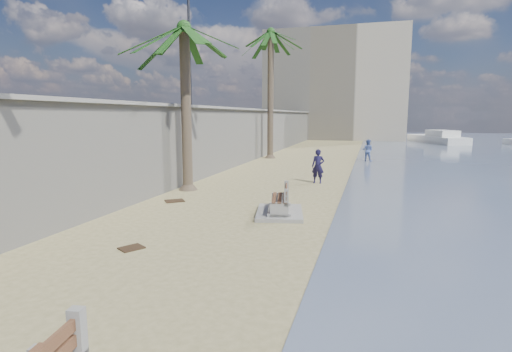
{
  "coord_description": "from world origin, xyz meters",
  "views": [
    {
      "loc": [
        3.03,
        -5.17,
        3.12
      ],
      "look_at": [
        -0.5,
        7.0,
        1.2
      ],
      "focal_mm": 28.0,
      "sensor_mm": 36.0,
      "label": 1
    }
  ],
  "objects_px": {
    "palm_back": "(271,34)",
    "person_b": "(368,149)",
    "palm_mid": "(184,30)",
    "person_a": "(318,164)",
    "yacht_far": "(437,140)",
    "bench_far": "(280,203)"
  },
  "relations": [
    {
      "from": "palm_back",
      "to": "person_b",
      "type": "height_order",
      "value": "palm_back"
    },
    {
      "from": "palm_mid",
      "to": "palm_back",
      "type": "xyz_separation_m",
      "value": [
        0.21,
        13.42,
        2.3
      ]
    },
    {
      "from": "person_a",
      "to": "yacht_far",
      "type": "height_order",
      "value": "person_a"
    },
    {
      "from": "person_a",
      "to": "person_b",
      "type": "bearing_deg",
      "value": 81.87
    },
    {
      "from": "palm_mid",
      "to": "person_a",
      "type": "distance_m",
      "value": 8.23
    },
    {
      "from": "bench_far",
      "to": "person_b",
      "type": "distance_m",
      "value": 16.58
    },
    {
      "from": "person_a",
      "to": "person_b",
      "type": "relative_size",
      "value": 1.09
    },
    {
      "from": "person_b",
      "to": "yacht_far",
      "type": "bearing_deg",
      "value": -93.39
    },
    {
      "from": "person_a",
      "to": "person_b",
      "type": "distance_m",
      "value": 10.27
    },
    {
      "from": "bench_far",
      "to": "palm_mid",
      "type": "relative_size",
      "value": 0.31
    },
    {
      "from": "bench_far",
      "to": "person_a",
      "type": "relative_size",
      "value": 1.29
    },
    {
      "from": "bench_far",
      "to": "palm_back",
      "type": "xyz_separation_m",
      "value": [
        -4.48,
        16.52,
        8.44
      ]
    },
    {
      "from": "bench_far",
      "to": "palm_mid",
      "type": "bearing_deg",
      "value": 146.59
    },
    {
      "from": "bench_far",
      "to": "person_b",
      "type": "xyz_separation_m",
      "value": [
        2.48,
        16.38,
        0.45
      ]
    },
    {
      "from": "bench_far",
      "to": "palm_back",
      "type": "distance_m",
      "value": 19.08
    },
    {
      "from": "palm_mid",
      "to": "person_b",
      "type": "xyz_separation_m",
      "value": [
        7.17,
        13.29,
        -5.69
      ]
    },
    {
      "from": "yacht_far",
      "to": "person_b",
      "type": "bearing_deg",
      "value": 140.99
    },
    {
      "from": "palm_mid",
      "to": "bench_far",
      "type": "bearing_deg",
      "value": -33.41
    },
    {
      "from": "palm_mid",
      "to": "yacht_far",
      "type": "bearing_deg",
      "value": 67.39
    },
    {
      "from": "palm_mid",
      "to": "yacht_far",
      "type": "relative_size",
      "value": 0.78
    },
    {
      "from": "person_a",
      "to": "yacht_far",
      "type": "bearing_deg",
      "value": 76.97
    },
    {
      "from": "palm_back",
      "to": "person_a",
      "type": "distance_m",
      "value": 13.78
    }
  ]
}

